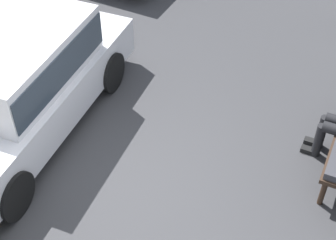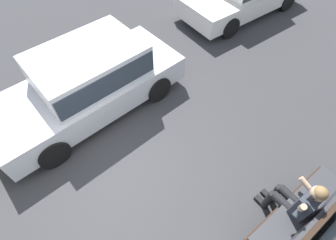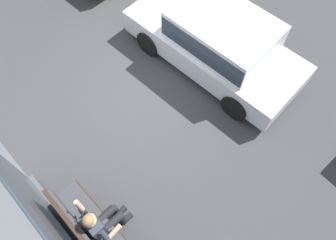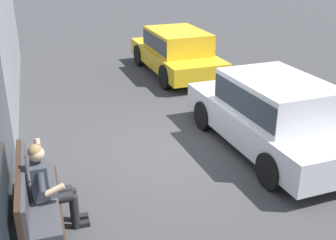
% 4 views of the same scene
% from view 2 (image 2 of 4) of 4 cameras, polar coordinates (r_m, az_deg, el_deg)
% --- Properties ---
extents(ground_plane, '(60.00, 60.00, 0.00)m').
position_cam_2_polar(ground_plane, '(5.40, -11.48, -9.55)').
color(ground_plane, '#38383A').
extents(bench, '(2.00, 0.55, 1.04)m').
position_cam_2_polar(bench, '(4.78, 28.09, -17.79)').
color(bench, '#332319').
rests_on(bench, ground_plane).
extents(person_on_phone, '(0.73, 0.74, 1.38)m').
position_cam_2_polar(person_on_phone, '(4.66, 26.36, -15.57)').
color(person_on_phone, black).
rests_on(person_on_phone, ground_plane).
extents(parked_car_mid, '(4.29, 1.99, 1.50)m').
position_cam_2_polar(parked_car_mid, '(5.85, -16.91, 8.45)').
color(parked_car_mid, silver).
rests_on(parked_car_mid, ground_plane).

